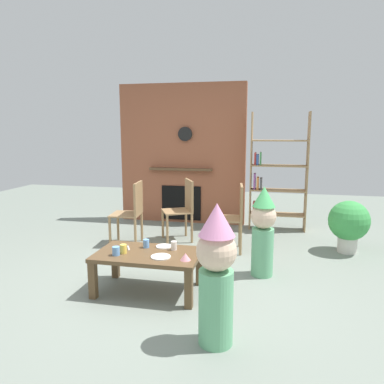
{
  "coord_description": "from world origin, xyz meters",
  "views": [
    {
      "loc": [
        1.01,
        -3.6,
        1.61
      ],
      "look_at": [
        0.15,
        0.4,
        0.92
      ],
      "focal_mm": 34.06,
      "sensor_mm": 36.0,
      "label": 1
    }
  ],
  "objects_px": {
    "paper_cup_center": "(116,251)",
    "potted_plant_tall": "(349,223)",
    "paper_plate_front": "(164,246)",
    "dining_chair_left": "(132,209)",
    "dining_chair_right": "(234,214)",
    "paper_cup_far_left": "(146,244)",
    "paper_cup_near_right": "(123,249)",
    "bookshelf": "(274,177)",
    "child_with_cone_hat": "(216,271)",
    "dining_chair_middle": "(183,206)",
    "paper_plate_rear": "(161,257)",
    "birthday_cake_slice": "(185,257)",
    "child_in_pink": "(263,229)",
    "paper_cup_near_left": "(174,246)",
    "coffee_table": "(148,259)"
  },
  "relations": [
    {
      "from": "birthday_cake_slice",
      "to": "potted_plant_tall",
      "type": "bearing_deg",
      "value": 45.52
    },
    {
      "from": "coffee_table",
      "to": "child_in_pink",
      "type": "bearing_deg",
      "value": 30.82
    },
    {
      "from": "bookshelf",
      "to": "birthday_cake_slice",
      "type": "relative_size",
      "value": 19.0
    },
    {
      "from": "bookshelf",
      "to": "dining_chair_left",
      "type": "xyz_separation_m",
      "value": [
        -1.95,
        -1.28,
        -0.35
      ]
    },
    {
      "from": "coffee_table",
      "to": "child_in_pink",
      "type": "xyz_separation_m",
      "value": [
        1.11,
        0.66,
        0.19
      ]
    },
    {
      "from": "paper_cup_near_right",
      "to": "potted_plant_tall",
      "type": "relative_size",
      "value": 0.13
    },
    {
      "from": "paper_cup_center",
      "to": "potted_plant_tall",
      "type": "bearing_deg",
      "value": 36.43
    },
    {
      "from": "paper_cup_near_left",
      "to": "paper_cup_center",
      "type": "relative_size",
      "value": 1.04
    },
    {
      "from": "dining_chair_left",
      "to": "paper_plate_front",
      "type": "bearing_deg",
      "value": 118.5
    },
    {
      "from": "dining_chair_middle",
      "to": "bookshelf",
      "type": "bearing_deg",
      "value": -171.77
    },
    {
      "from": "dining_chair_left",
      "to": "paper_cup_near_right",
      "type": "bearing_deg",
      "value": 102.42
    },
    {
      "from": "coffee_table",
      "to": "paper_cup_far_left",
      "type": "bearing_deg",
      "value": 115.82
    },
    {
      "from": "paper_cup_near_right",
      "to": "paper_plate_front",
      "type": "relative_size",
      "value": 0.54
    },
    {
      "from": "paper_cup_far_left",
      "to": "dining_chair_middle",
      "type": "bearing_deg",
      "value": 89.92
    },
    {
      "from": "paper_cup_near_right",
      "to": "child_in_pink",
      "type": "distance_m",
      "value": 1.53
    },
    {
      "from": "paper_cup_center",
      "to": "paper_plate_front",
      "type": "xyz_separation_m",
      "value": [
        0.38,
        0.34,
        -0.04
      ]
    },
    {
      "from": "child_in_pink",
      "to": "dining_chair_right",
      "type": "distance_m",
      "value": 0.88
    },
    {
      "from": "coffee_table",
      "to": "dining_chair_right",
      "type": "height_order",
      "value": "dining_chair_right"
    },
    {
      "from": "bookshelf",
      "to": "dining_chair_left",
      "type": "height_order",
      "value": "bookshelf"
    },
    {
      "from": "paper_cup_far_left",
      "to": "dining_chair_middle",
      "type": "distance_m",
      "value": 1.64
    },
    {
      "from": "dining_chair_left",
      "to": "dining_chair_middle",
      "type": "distance_m",
      "value": 0.75
    },
    {
      "from": "paper_cup_near_right",
      "to": "paper_cup_center",
      "type": "xyz_separation_m",
      "value": [
        -0.05,
        -0.07,
        -0.0
      ]
    },
    {
      "from": "dining_chair_left",
      "to": "coffee_table",
      "type": "bearing_deg",
      "value": 111.24
    },
    {
      "from": "bookshelf",
      "to": "potted_plant_tall",
      "type": "relative_size",
      "value": 2.72
    },
    {
      "from": "coffee_table",
      "to": "paper_plate_front",
      "type": "distance_m",
      "value": 0.24
    },
    {
      "from": "paper_plate_rear",
      "to": "dining_chair_left",
      "type": "bearing_deg",
      "value": 120.12
    },
    {
      "from": "paper_cup_far_left",
      "to": "paper_cup_near_right",
      "type": "bearing_deg",
      "value": -126.7
    },
    {
      "from": "child_with_cone_hat",
      "to": "dining_chair_middle",
      "type": "xyz_separation_m",
      "value": [
        -0.87,
        2.55,
        -0.07
      ]
    },
    {
      "from": "paper_cup_near_left",
      "to": "birthday_cake_slice",
      "type": "relative_size",
      "value": 0.9
    },
    {
      "from": "birthday_cake_slice",
      "to": "coffee_table",
      "type": "bearing_deg",
      "value": 162.47
    },
    {
      "from": "paper_cup_center",
      "to": "paper_plate_front",
      "type": "relative_size",
      "value": 0.52
    },
    {
      "from": "paper_plate_rear",
      "to": "dining_chair_left",
      "type": "height_order",
      "value": "dining_chair_left"
    },
    {
      "from": "child_with_cone_hat",
      "to": "dining_chair_middle",
      "type": "height_order",
      "value": "child_with_cone_hat"
    },
    {
      "from": "paper_cup_far_left",
      "to": "paper_plate_front",
      "type": "relative_size",
      "value": 0.52
    },
    {
      "from": "bookshelf",
      "to": "paper_cup_near_left",
      "type": "xyz_separation_m",
      "value": [
        -1.0,
        -2.56,
        -0.41
      ]
    },
    {
      "from": "birthday_cake_slice",
      "to": "potted_plant_tall",
      "type": "height_order",
      "value": "potted_plant_tall"
    },
    {
      "from": "paper_cup_center",
      "to": "child_in_pink",
      "type": "bearing_deg",
      "value": 29.95
    },
    {
      "from": "child_in_pink",
      "to": "paper_cup_near_right",
      "type": "bearing_deg",
      "value": -2.24
    },
    {
      "from": "bookshelf",
      "to": "child_in_pink",
      "type": "height_order",
      "value": "bookshelf"
    },
    {
      "from": "coffee_table",
      "to": "paper_cup_far_left",
      "type": "distance_m",
      "value": 0.2
    },
    {
      "from": "bookshelf",
      "to": "coffee_table",
      "type": "xyz_separation_m",
      "value": [
        -1.23,
        -2.69,
        -0.52
      ]
    },
    {
      "from": "paper_cup_center",
      "to": "potted_plant_tall",
      "type": "relative_size",
      "value": 0.12
    },
    {
      "from": "bookshelf",
      "to": "paper_plate_rear",
      "type": "xyz_separation_m",
      "value": [
        -1.06,
        -2.8,
        -0.45
      ]
    },
    {
      "from": "paper_plate_rear",
      "to": "child_in_pink",
      "type": "height_order",
      "value": "child_in_pink"
    },
    {
      "from": "paper_cup_near_right",
      "to": "child_in_pink",
      "type": "relative_size",
      "value": 0.09
    },
    {
      "from": "paper_plate_rear",
      "to": "potted_plant_tall",
      "type": "bearing_deg",
      "value": 41.42
    },
    {
      "from": "paper_plate_rear",
      "to": "child_with_cone_hat",
      "type": "distance_m",
      "value": 0.93
    },
    {
      "from": "birthday_cake_slice",
      "to": "paper_cup_far_left",
      "type": "bearing_deg",
      "value": 150.15
    },
    {
      "from": "paper_cup_near_right",
      "to": "child_in_pink",
      "type": "xyz_separation_m",
      "value": [
        1.34,
        0.73,
        0.08
      ]
    },
    {
      "from": "dining_chair_left",
      "to": "dining_chair_right",
      "type": "bearing_deg",
      "value": 175.64
    }
  ]
}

